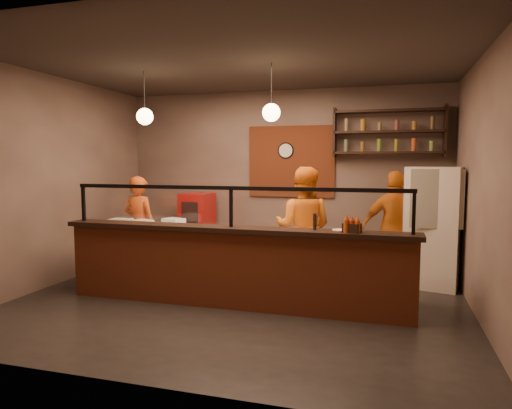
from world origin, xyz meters
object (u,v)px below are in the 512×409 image
(cook_left, at_px, (140,226))
(red_cooler, at_px, (197,227))
(wall_clock, at_px, (286,151))
(pizza_dough, at_px, (319,235))
(condiment_caddy, at_px, (352,228))
(cook_right, at_px, (395,228))
(cook_mid, at_px, (303,227))
(pepper_mill, at_px, (315,222))
(fridge, at_px, (433,227))

(cook_left, height_order, red_cooler, cook_left)
(wall_clock, distance_m, pizza_dough, 2.62)
(wall_clock, distance_m, condiment_caddy, 3.29)
(cook_right, relative_size, pizza_dough, 3.13)
(cook_mid, relative_size, pepper_mill, 9.12)
(red_cooler, distance_m, pepper_mill, 3.59)
(cook_left, distance_m, condiment_caddy, 3.80)
(cook_left, xyz_separation_m, cook_mid, (2.76, 0.01, 0.08))
(pepper_mill, bearing_deg, pizza_dough, 92.60)
(condiment_caddy, bearing_deg, cook_mid, 122.91)
(wall_clock, height_order, cook_right, wall_clock)
(wall_clock, distance_m, cook_right, 2.51)
(fridge, xyz_separation_m, red_cooler, (-4.15, 0.63, -0.26))
(cook_right, bearing_deg, fridge, 178.99)
(cook_right, xyz_separation_m, pepper_mill, (-0.98, -1.70, 0.28))
(red_cooler, distance_m, pizza_dough, 3.18)
(red_cooler, bearing_deg, pepper_mill, -36.64)
(cook_mid, relative_size, fridge, 1.00)
(red_cooler, relative_size, pepper_mill, 6.51)
(cook_right, bearing_deg, wall_clock, -36.38)
(wall_clock, bearing_deg, cook_left, -144.32)
(cook_right, xyz_separation_m, condiment_caddy, (-0.52, -1.78, 0.23))
(wall_clock, bearing_deg, cook_mid, -68.22)
(cook_left, bearing_deg, cook_right, -163.05)
(fridge, distance_m, red_cooler, 4.20)
(cook_left, relative_size, pizza_dough, 2.94)
(wall_clock, bearing_deg, red_cooler, -169.35)
(fridge, relative_size, red_cooler, 1.40)
(pepper_mill, bearing_deg, cook_right, 60.04)
(cook_left, distance_m, pepper_mill, 3.35)
(cook_right, height_order, red_cooler, cook_right)
(fridge, xyz_separation_m, pizza_dough, (-1.55, -1.20, -0.00))
(cook_left, bearing_deg, pepper_mill, 169.09)
(cook_left, distance_m, fridge, 4.69)
(red_cooler, relative_size, pizza_dough, 2.31)
(condiment_caddy, bearing_deg, red_cooler, 141.07)
(wall_clock, height_order, condiment_caddy, wall_clock)
(cook_mid, bearing_deg, condiment_caddy, 126.89)
(wall_clock, height_order, cook_mid, wall_clock)
(pepper_mill, bearing_deg, fridge, 49.24)
(cook_mid, distance_m, fridge, 1.98)
(fridge, bearing_deg, red_cooler, -175.23)
(wall_clock, relative_size, cook_mid, 0.16)
(fridge, xyz_separation_m, pepper_mill, (-1.53, -1.77, 0.25))
(wall_clock, height_order, pepper_mill, wall_clock)
(cook_mid, relative_size, pizza_dough, 3.24)
(pizza_dough, height_order, condiment_caddy, condiment_caddy)
(cook_right, relative_size, condiment_caddy, 8.99)
(cook_mid, xyz_separation_m, condiment_caddy, (0.81, -1.26, 0.20))
(wall_clock, distance_m, pepper_mill, 3.03)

